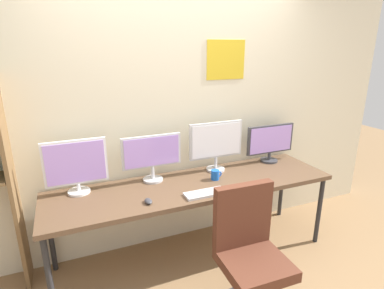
# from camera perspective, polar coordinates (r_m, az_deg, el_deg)

# --- Properties ---
(wall_back) EXTENTS (4.95, 0.11, 2.60)m
(wall_back) POSITION_cam_1_polar(r_m,az_deg,el_deg) (2.97, -2.78, 5.86)
(wall_back) COLOR beige
(wall_back) RESTS_ON ground_plane
(desk) EXTENTS (2.55, 0.68, 0.74)m
(desk) POSITION_cam_1_polar(r_m,az_deg,el_deg) (2.80, 0.40, -8.07)
(desk) COLOR brown
(desk) RESTS_ON ground_plane
(office_chair) EXTENTS (0.52, 0.52, 0.99)m
(office_chair) POSITION_cam_1_polar(r_m,az_deg,el_deg) (2.41, 10.54, -21.29)
(office_chair) COLOR #2D2D33
(office_chair) RESTS_ON ground_plane
(monitor_far_left) EXTENTS (0.50, 0.18, 0.46)m
(monitor_far_left) POSITION_cam_1_polar(r_m,az_deg,el_deg) (2.69, -20.55, -3.60)
(monitor_far_left) COLOR silver
(monitor_far_left) RESTS_ON desk
(monitor_center_left) EXTENTS (0.54, 0.18, 0.42)m
(monitor_center_left) POSITION_cam_1_polar(r_m,az_deg,el_deg) (2.77, -7.38, -1.88)
(monitor_center_left) COLOR silver
(monitor_center_left) RESTS_ON desk
(monitor_center_right) EXTENTS (0.55, 0.18, 0.48)m
(monitor_center_right) POSITION_cam_1_polar(r_m,az_deg,el_deg) (2.98, 4.42, 0.29)
(monitor_center_right) COLOR silver
(monitor_center_right) RESTS_ON desk
(monitor_far_right) EXTENTS (0.55, 0.18, 0.39)m
(monitor_far_right) POSITION_cam_1_polar(r_m,az_deg,el_deg) (3.33, 14.18, 0.54)
(monitor_far_right) COLOR #38383D
(monitor_far_right) RESTS_ON desk
(keyboard_main) EXTENTS (0.35, 0.13, 0.02)m
(keyboard_main) POSITION_cam_1_polar(r_m,az_deg,el_deg) (2.58, 2.45, -8.95)
(keyboard_main) COLOR silver
(keyboard_main) RESTS_ON desk
(computer_mouse) EXTENTS (0.06, 0.10, 0.03)m
(computer_mouse) POSITION_cam_1_polar(r_m,az_deg,el_deg) (2.47, -8.04, -10.27)
(computer_mouse) COLOR #38383D
(computer_mouse) RESTS_ON desk
(coffee_mug) EXTENTS (0.11, 0.08, 0.09)m
(coffee_mug) POSITION_cam_1_polar(r_m,az_deg,el_deg) (2.85, 4.31, -5.56)
(coffee_mug) COLOR blue
(coffee_mug) RESTS_ON desk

